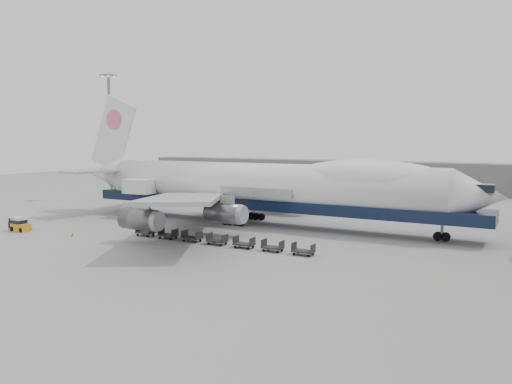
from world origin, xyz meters
The scene contains 16 objects.
ground centered at (0.00, 0.00, 0.00)m, with size 260.00×260.00×0.00m, color gray.
apron_line centered at (0.00, -6.00, 0.01)m, with size 60.00×0.15×0.01m, color gold.
hangar centered at (-10.00, 70.00, 3.50)m, with size 110.00×8.00×7.00m, color slate.
floodlight_mast centered at (-42.00, 24.00, 14.27)m, with size 2.40×2.40×25.43m.
airliner centered at (0.64, 12.00, 5.62)m, with size 67.00×55.30×19.98m.
catering_truck centered at (-19.43, 7.57, 3.44)m, with size 5.15×3.72×6.10m.
baggage_tug centered at (-25.67, -8.85, 0.86)m, with size 2.70×1.52×1.94m.
ground_worker centered at (-27.56, -9.05, 0.82)m, with size 0.59×0.39×1.63m, color black.
traffic_cone centered at (-16.66, -7.92, 0.24)m, with size 0.35×0.35×0.51m.
dolly_0 centered at (-8.64, -3.18, 0.53)m, with size 2.30×1.35×1.30m.
dolly_1 centered at (-4.97, -3.18, 0.53)m, with size 2.30×1.35×1.30m.
dolly_2 centered at (-1.30, -3.18, 0.53)m, with size 2.30×1.35×1.30m.
dolly_3 centered at (2.37, -3.18, 0.53)m, with size 2.30×1.35×1.30m.
dolly_4 centered at (6.04, -3.18, 0.53)m, with size 2.30×1.35×1.30m.
dolly_5 centered at (9.71, -3.18, 0.53)m, with size 2.30×1.35×1.30m.
dolly_6 centered at (13.38, -3.18, 0.53)m, with size 2.30×1.35×1.30m.
Camera 1 is at (34.46, -51.13, 12.27)m, focal length 35.00 mm.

